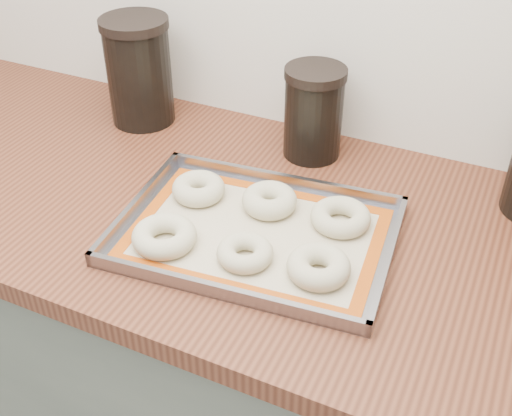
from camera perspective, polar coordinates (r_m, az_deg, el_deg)
The scene contains 12 objects.
cabinet at distance 1.47m, azimuth 2.30°, elevation -15.83°, with size 3.00×0.65×0.86m, color slate.
countertop at distance 1.14m, azimuth 2.83°, elevation -1.84°, with size 3.06×0.68×0.04m, color brown.
baking_tray at distance 1.09m, azimuth 0.00°, elevation -2.25°, with size 0.49×0.37×0.03m.
baking_mat at distance 1.09m, azimuth 0.00°, elevation -2.33°, with size 0.45×0.33×0.00m.
bagel_front_left at distance 1.07m, azimuth -8.15°, elevation -2.50°, with size 0.11×0.11×0.04m, color #C1B795.
bagel_front_mid at distance 1.03m, azimuth -0.99°, elevation -4.00°, with size 0.09×0.09×0.03m, color #C1B795.
bagel_front_right at distance 1.00m, azimuth 5.59°, elevation -5.21°, with size 0.10×0.10×0.04m, color #C1B795.
bagel_back_left at distance 1.17m, azimuth -5.13°, elevation 1.73°, with size 0.10×0.10×0.04m, color #C1B795.
bagel_back_mid at distance 1.14m, azimuth 1.20°, elevation 0.69°, with size 0.10×0.10×0.04m, color #C1B795.
bagel_back_right at distance 1.11m, azimuth 7.53°, elevation -0.81°, with size 0.10×0.10×0.03m, color #C1B795.
canister_left at distance 1.41m, azimuth -10.36°, elevation 11.90°, with size 0.14×0.14×0.23m.
canister_mid at distance 1.28m, azimuth 5.14°, elevation 8.47°, with size 0.12×0.12×0.19m.
Camera 1 is at (0.33, 0.84, 1.59)m, focal length 45.00 mm.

